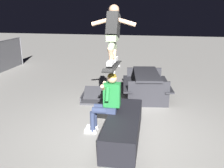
{
  "coord_description": "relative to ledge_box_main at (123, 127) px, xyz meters",
  "views": [
    {
      "loc": [
        -4.66,
        -0.78,
        2.55
      ],
      "look_at": [
        0.05,
        0.08,
        1.08
      ],
      "focal_mm": 39.68,
      "sensor_mm": 36.0,
      "label": 1
    }
  ],
  "objects": [
    {
      "name": "ground_plane",
      "position": [
        0.16,
        0.19,
        -0.24
      ],
      "size": [
        40.0,
        40.0,
        0.0
      ],
      "primitive_type": "plane",
      "color": "gray"
    },
    {
      "name": "ledge_box_main",
      "position": [
        0.0,
        0.0,
        0.0
      ],
      "size": [
        2.05,
        0.67,
        0.48
      ],
      "primitive_type": "cube",
      "rotation": [
        0.0,
        0.0,
        0.02
      ],
      "color": "black",
      "rests_on": "ground"
    },
    {
      "name": "person_sitting_on_ledge",
      "position": [
        0.21,
        0.38,
        0.49
      ],
      "size": [
        0.59,
        0.75,
        1.32
      ],
      "color": "#2D3856",
      "rests_on": "ground"
    },
    {
      "name": "skateboard",
      "position": [
        0.28,
        0.28,
        1.19
      ],
      "size": [
        1.03,
        0.23,
        0.13
      ],
      "color": "black"
    },
    {
      "name": "skater_airborne",
      "position": [
        0.33,
        0.27,
        1.88
      ],
      "size": [
        0.62,
        0.89,
        1.12
      ],
      "color": "white"
    },
    {
      "name": "kicker_ramp",
      "position": [
        2.08,
        1.0,
        -0.18
      ],
      "size": [
        1.03,
        1.06,
        0.37
      ],
      "color": "#38383D",
      "rests_on": "ground"
    },
    {
      "name": "picnic_table_back",
      "position": [
        2.54,
        -0.33,
        0.26
      ],
      "size": [
        1.87,
        1.56,
        0.75
      ],
      "color": "#28282D",
      "rests_on": "ground"
    }
  ]
}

